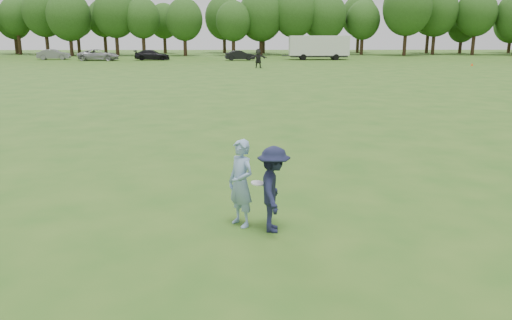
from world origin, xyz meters
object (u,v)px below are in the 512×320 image
object	(u,v)px
defender	(274,189)
field_cone	(472,64)
thrower	(241,183)
player_far_d	(258,58)
car_b	(54,55)
car_c	(99,55)
cargo_trailer	(319,46)
car_f	(240,55)
car_d	(152,55)

from	to	relation	value
defender	field_cone	size ratio (longest dim) A/B	5.49
thrower	player_far_d	distance (m)	44.09
car_b	car_c	bearing A→B (deg)	-115.53
defender	player_far_d	distance (m)	44.37
player_far_d	car_b	world-z (taller)	player_far_d
field_cone	cargo_trailer	xyz separation A→B (m)	(-15.55, 12.78, 1.63)
car_b	field_cone	bearing A→B (deg)	-112.00
car_c	field_cone	size ratio (longest dim) A/B	17.57
car_b	car_f	xyz separation A→B (m)	(25.45, -2.08, -0.05)
car_c	car_f	bearing A→B (deg)	-90.69
player_far_d	car_c	xyz separation A→B (m)	(-20.82, 14.47, -0.27)
car_d	cargo_trailer	world-z (taller)	cargo_trailer
thrower	field_cone	bearing A→B (deg)	111.85
thrower	defender	world-z (taller)	thrower
car_f	cargo_trailer	world-z (taller)	cargo_trailer
car_b	car_d	size ratio (longest dim) A/B	0.91
thrower	defender	size ratio (longest dim) A/B	1.04
car_d	field_cone	size ratio (longest dim) A/B	15.57
player_far_d	car_c	distance (m)	25.36
car_b	field_cone	distance (m)	53.44
car_c	player_far_d	bearing A→B (deg)	-125.89
thrower	car_b	distance (m)	66.16
car_b	field_cone	size ratio (longest dim) A/B	14.15
car_f	defender	bearing A→B (deg)	173.46
car_b	car_d	bearing A→B (deg)	-103.27
defender	car_d	size ratio (longest dim) A/B	0.35
thrower	car_d	bearing A→B (deg)	152.15
thrower	car_f	xyz separation A→B (m)	(-0.75, 58.67, -0.20)
defender	car_b	size ratio (longest dim) A/B	0.39
field_cone	cargo_trailer	world-z (taller)	cargo_trailer
car_d	car_c	bearing A→B (deg)	90.37
car_b	defender	bearing A→B (deg)	-163.67
player_far_d	car_b	distance (m)	32.23
car_b	car_c	xyz separation A→B (m)	(6.75, -2.21, 0.03)
player_far_d	field_cone	distance (m)	24.36
cargo_trailer	car_c	bearing A→B (deg)	-177.05
car_d	player_far_d	bearing A→B (deg)	-143.93
car_f	field_cone	xyz separation A→B (m)	(26.25, -11.40, -0.50)
car_c	car_f	size ratio (longest dim) A/B	1.33
car_b	car_d	distance (m)	13.71
field_cone	car_b	bearing A→B (deg)	165.39
car_f	cargo_trailer	xyz separation A→B (m)	(10.71, 1.38, 1.12)
car_f	car_c	bearing A→B (deg)	82.54
player_far_d	car_c	size ratio (longest dim) A/B	0.38
car_f	field_cone	distance (m)	28.63
thrower	car_f	size ratio (longest dim) A/B	0.43
player_far_d	car_b	size ratio (longest dim) A/B	0.47
car_c	cargo_trailer	bearing A→B (deg)	-88.15
car_d	field_cone	bearing A→B (deg)	-113.89
car_f	field_cone	bearing A→B (deg)	-121.34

